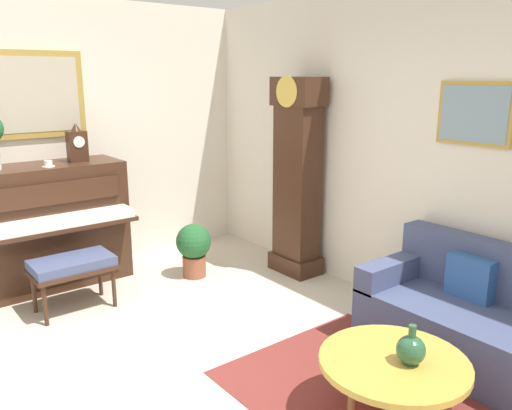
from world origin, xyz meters
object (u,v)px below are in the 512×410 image
piano_bench (72,266)px  couch (499,329)px  grandfather_clock (297,183)px  piano (49,225)px  coffee_table (394,364)px  mantel_clock (77,144)px  teacup (48,164)px  potted_plant (194,247)px  green_jug (411,350)px

piano_bench → couch: 3.45m
grandfather_clock → couch: (2.29, -0.17, -0.65)m
piano → coffee_table: 3.56m
coffee_table → piano: bearing=-165.2°
couch → mantel_clock: size_ratio=5.00×
coffee_table → couch: bearing=84.6°
coffee_table → teacup: (-3.30, -0.90, 0.84)m
grandfather_clock → teacup: 2.41m
piano_bench → couch: couch is taller
piano_bench → potted_plant: 1.25m
piano_bench → green_jug: 2.96m
piano_bench → grandfather_clock: grandfather_clock is taller
grandfather_clock → couch: grandfather_clock is taller
piano_bench → teacup: 1.01m
mantel_clock → potted_plant: bearing=51.2°
couch → green_jug: 1.03m
mantel_clock → green_jug: (3.52, 0.61, -0.88)m
grandfather_clock → potted_plant: grandfather_clock is taller
couch → teacup: size_ratio=16.38×
green_jug → couch: bearing=89.0°
teacup → green_jug: (3.38, 0.94, -0.73)m
couch → potted_plant: 2.93m
piano_bench → grandfather_clock: 2.31m
grandfather_clock → potted_plant: 1.25m
piano_bench → piano: bearing=176.6°
grandfather_clock → coffee_table: size_ratio=2.31×
couch → teacup: teacup is taller
mantel_clock → piano: bearing=-90.4°
piano → mantel_clock: bearing=89.6°
grandfather_clock → potted_plant: (-0.54, -0.93, -0.64)m
green_jug → potted_plant: size_ratio=0.43×
couch → mantel_clock: bearing=-155.3°
grandfather_clock → potted_plant: bearing=-120.3°
couch → green_jug: couch is taller
mantel_clock → potted_plant: size_ratio=0.68×
piano_bench → couch: bearing=35.5°
piano → teacup: teacup is taller
couch → coffee_table: size_ratio=2.16×
piano → piano_bench: size_ratio=2.06×
piano → mantel_clock: (0.00, 0.34, 0.77)m
potted_plant → piano_bench: bearing=-88.9°
piano → mantel_clock: 0.84m
green_jug → coffee_table: bearing=-154.6°
mantel_clock → potted_plant: mantel_clock is taller
piano → grandfather_clock: bearing=59.8°
couch → piano_bench: bearing=-144.5°
coffee_table → mantel_clock: bearing=-170.6°
coffee_table → potted_plant: size_ratio=1.57×
grandfather_clock → teacup: grandfather_clock is taller
couch → potted_plant: size_ratio=3.39×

